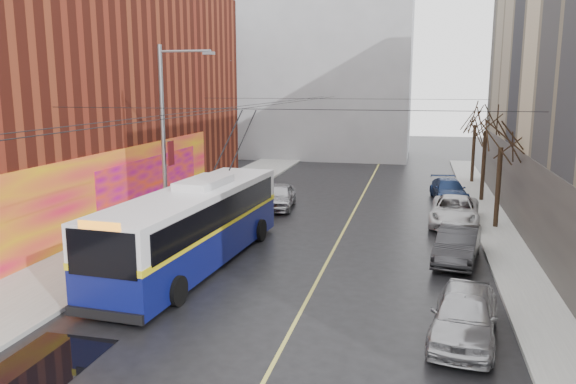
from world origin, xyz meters
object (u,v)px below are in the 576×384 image
(parked_car_c, at_px, (455,211))
(tree_mid, at_px, (487,118))
(tree_far, at_px, (476,114))
(trolleybus, at_px, (194,225))
(pedestrian_c, at_px, (186,209))
(streetlight_pole, at_px, (166,139))
(parked_car_b, at_px, (458,244))
(tree_near, at_px, (502,132))
(following_car, at_px, (279,196))
(pedestrian_b, at_px, (127,227))
(parked_car_a, at_px, (464,315))
(parked_car_d, at_px, (449,190))
(pedestrian_a, at_px, (107,242))

(parked_car_c, bearing_deg, tree_mid, 77.37)
(tree_far, distance_m, trolleybus, 26.39)
(tree_far, height_order, pedestrian_c, tree_far)
(streetlight_pole, distance_m, trolleybus, 4.92)
(tree_far, bearing_deg, parked_car_b, -96.40)
(streetlight_pole, height_order, parked_car_c, streetlight_pole)
(tree_near, distance_m, following_car, 12.91)
(parked_car_b, xyz_separation_m, pedestrian_b, (-14.37, -1.33, 0.25))
(parked_car_b, distance_m, parked_car_c, 6.53)
(trolleybus, bearing_deg, pedestrian_c, 120.12)
(tree_far, xyz_separation_m, parked_car_b, (-2.24, -19.99, -4.40))
(parked_car_c, bearing_deg, parked_car_b, -87.56)
(trolleybus, bearing_deg, parked_car_b, 18.94)
(tree_near, bearing_deg, parked_car_b, -110.52)
(tree_mid, bearing_deg, tree_far, 90.00)
(parked_car_a, bearing_deg, streetlight_pole, 157.06)
(parked_car_d, bearing_deg, trolleybus, -131.83)
(streetlight_pole, relative_size, parked_car_d, 1.93)
(parked_car_c, bearing_deg, pedestrian_b, -147.17)
(parked_car_b, bearing_deg, tree_near, 79.08)
(trolleybus, bearing_deg, parked_car_a, -21.22)
(parked_car_d, bearing_deg, tree_mid, -8.41)
(following_car, bearing_deg, trolleybus, -99.13)
(parked_car_a, bearing_deg, tree_near, 87.55)
(pedestrian_a, bearing_deg, tree_mid, -44.42)
(tree_near, distance_m, parked_car_b, 7.67)
(trolleybus, distance_m, pedestrian_a, 3.61)
(pedestrian_a, bearing_deg, parked_car_a, -106.17)
(trolleybus, relative_size, parked_car_d, 2.76)
(tree_mid, distance_m, tree_far, 7.00)
(tree_mid, bearing_deg, parked_car_b, -99.79)
(parked_car_a, bearing_deg, following_car, 128.84)
(parked_car_b, distance_m, pedestrian_b, 14.44)
(streetlight_pole, bearing_deg, pedestrian_c, 99.32)
(streetlight_pole, height_order, parked_car_d, streetlight_pole)
(tree_near, xyz_separation_m, parked_car_b, (-2.24, -5.99, -4.24))
(tree_near, bearing_deg, tree_far, 90.00)
(tree_mid, bearing_deg, following_car, -158.55)
(pedestrian_a, bearing_deg, tree_near, -59.35)
(streetlight_pole, xyz_separation_m, parked_car_c, (13.14, 6.54, -4.11))
(parked_car_c, distance_m, following_car, 10.13)
(pedestrian_c, bearing_deg, streetlight_pole, 141.87)
(parked_car_a, xyz_separation_m, parked_car_b, (0.27, 7.59, -0.02))
(streetlight_pole, height_order, tree_mid, streetlight_pole)
(streetlight_pole, height_order, pedestrian_c, streetlight_pole)
(trolleybus, relative_size, pedestrian_a, 7.63)
(tree_near, xyz_separation_m, trolleybus, (-12.71, -8.86, -3.30))
(trolleybus, xyz_separation_m, following_car, (0.73, 11.16, -0.94))
(parked_car_a, distance_m, following_car, 18.48)
(following_car, relative_size, pedestrian_c, 2.75)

